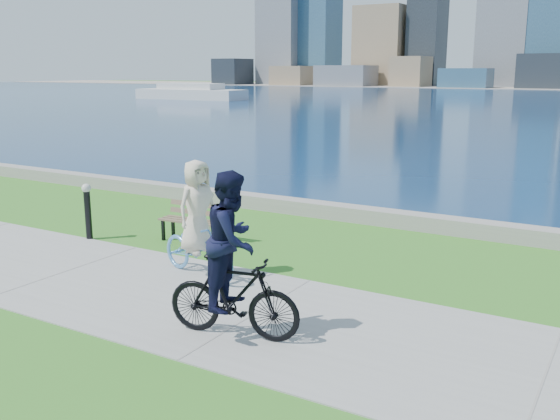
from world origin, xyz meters
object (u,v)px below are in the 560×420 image
at_px(cyclist_man, 233,269).
at_px(bollard_lamp, 88,208).
at_px(park_bench, 197,219).
at_px(cyclist_woman, 198,234).

bearing_deg(cyclist_man, bollard_lamp, 53.40).
distance_m(park_bench, cyclist_woman, 2.37).
relative_size(cyclist_woman, cyclist_man, 0.90).
bearing_deg(bollard_lamp, park_bench, 26.96).
xyz_separation_m(bollard_lamp, cyclist_man, (5.53, -2.56, 0.28)).
bearing_deg(cyclist_woman, park_bench, 53.32).
distance_m(park_bench, cyclist_man, 5.02).
relative_size(bollard_lamp, cyclist_woman, 0.59).
height_order(bollard_lamp, cyclist_woman, cyclist_woman).
bearing_deg(bollard_lamp, cyclist_woman, -12.24).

